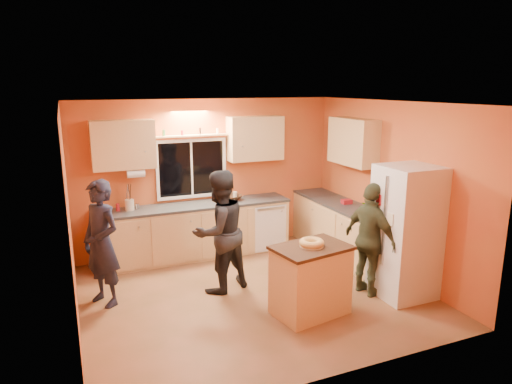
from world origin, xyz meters
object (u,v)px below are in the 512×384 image
refrigerator (406,232)px  person_center (219,232)px  island (311,280)px  person_left (102,243)px  person_right (371,240)px

refrigerator → person_center: 2.52m
refrigerator → island: bearing=178.9°
refrigerator → person_left: bearing=160.9°
person_center → island: bearing=107.7°
person_left → person_center: 1.54m
refrigerator → person_center: refrigerator is taller
person_left → person_right: size_ratio=1.06×
person_left → person_center: (1.53, -0.20, 0.02)m
island → refrigerator: bearing=-11.0°
person_left → person_center: person_center is taller
person_center → person_right: 2.06m
refrigerator → person_right: refrigerator is taller
person_center → person_right: bearing=134.3°
refrigerator → person_right: (-0.41, 0.21, -0.12)m
refrigerator → island: 1.50m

